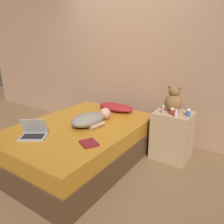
{
  "coord_description": "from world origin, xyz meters",
  "views": [
    {
      "loc": [
        1.9,
        -2.04,
        1.59
      ],
      "look_at": [
        0.36,
        0.26,
        0.7
      ],
      "focal_mm": 35.0,
      "sensor_mm": 36.0,
      "label": 1
    }
  ],
  "objects": [
    {
      "name": "book",
      "position": [
        0.48,
        -0.38,
        0.53
      ],
      "size": [
        0.25,
        0.24,
        0.02
      ],
      "rotation": [
        0.0,
        0.0,
        -0.48
      ],
      "color": "maroon",
      "rests_on": "bed"
    },
    {
      "name": "bottle_pink",
      "position": [
        0.92,
        0.65,
        0.73
      ],
      "size": [
        0.03,
        0.03,
        0.11
      ],
      "color": "pink",
      "rests_on": "nightstand"
    },
    {
      "name": "pillow",
      "position": [
        0.07,
        0.81,
        0.57
      ],
      "size": [
        0.62,
        0.29,
        0.12
      ],
      "color": "maroon",
      "rests_on": "bed"
    },
    {
      "name": "bottle_blue",
      "position": [
        1.24,
        0.71,
        0.72
      ],
      "size": [
        0.05,
        0.05,
        0.09
      ],
      "color": "#3866B2",
      "rests_on": "nightstand"
    },
    {
      "name": "ground_plane",
      "position": [
        0.0,
        0.0,
        0.0
      ],
      "size": [
        12.0,
        12.0,
        0.0
      ],
      "primitive_type": "plane",
      "color": "brown"
    },
    {
      "name": "bottle_red",
      "position": [
        1.05,
        0.66,
        0.72
      ],
      "size": [
        0.06,
        0.06,
        0.09
      ],
      "color": "#B72D2D",
      "rests_on": "nightstand"
    },
    {
      "name": "teddy_bear",
      "position": [
        1.0,
        0.82,
        0.83
      ],
      "size": [
        0.24,
        0.24,
        0.37
      ],
      "color": "brown",
      "rests_on": "nightstand"
    },
    {
      "name": "laptop",
      "position": [
        -0.19,
        -0.59,
        0.57
      ],
      "size": [
        0.37,
        0.34,
        0.22
      ],
      "rotation": [
        0.0,
        0.0,
        0.59
      ],
      "color": "#9E9EA3",
      "rests_on": "bed"
    },
    {
      "name": "bed",
      "position": [
        0.0,
        0.0,
        0.26
      ],
      "size": [
        1.46,
        2.06,
        0.52
      ],
      "color": "#4C331E",
      "rests_on": "ground_plane"
    },
    {
      "name": "bottle_white",
      "position": [
        1.12,
        0.58,
        0.73
      ],
      "size": [
        0.03,
        0.03,
        0.11
      ],
      "color": "white",
      "rests_on": "nightstand"
    },
    {
      "name": "wall_back",
      "position": [
        0.0,
        1.31,
        1.3
      ],
      "size": [
        8.0,
        0.06,
        2.6
      ],
      "color": "tan",
      "rests_on": "ground_plane"
    },
    {
      "name": "person_lying",
      "position": [
        0.12,
        0.1,
        0.6
      ],
      "size": [
        0.4,
        0.7,
        0.17
      ],
      "rotation": [
        0.0,
        0.0,
        -0.13
      ],
      "color": "gray",
      "rests_on": "bed"
    },
    {
      "name": "nightstand",
      "position": [
        1.04,
        0.76,
        0.34
      ],
      "size": [
        0.5,
        0.43,
        0.67
      ],
      "color": "tan",
      "rests_on": "ground_plane"
    }
  ]
}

